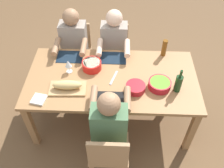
{
  "coord_description": "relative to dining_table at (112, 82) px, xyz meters",
  "views": [
    {
      "loc": [
        0.08,
        -2.01,
        2.75
      ],
      "look_at": [
        0.0,
        0.0,
        0.63
      ],
      "focal_mm": 39.87,
      "sensor_mm": 36.0,
      "label": 1
    }
  ],
  "objects": [
    {
      "name": "placemat_far_left",
      "position": [
        -0.54,
        0.34,
        0.08
      ],
      "size": [
        0.32,
        0.23,
        0.01
      ],
      "primitive_type": "cube",
      "color": "#142333",
      "rests_on": "dining_table"
    },
    {
      "name": "chair_near_center",
      "position": [
        0.0,
        -0.82,
        -0.18
      ],
      "size": [
        0.4,
        0.4,
        0.85
      ],
      "color": "#A87F56",
      "rests_on": "ground_plane"
    },
    {
      "name": "bread_loaf",
      "position": [
        -0.48,
        -0.2,
        0.14
      ],
      "size": [
        0.32,
        0.12,
        0.09
      ],
      "primitive_type": "ellipsoid",
      "rotation": [
        0.0,
        0.0,
        0.04
      ],
      "color": "tan",
      "rests_on": "cutting_board"
    },
    {
      "name": "ground_plane",
      "position": [
        0.0,
        0.0,
        -0.66
      ],
      "size": [
        8.0,
        8.0,
        0.0
      ],
      "primitive_type": "plane",
      "color": "brown"
    },
    {
      "name": "diner_far_center",
      "position": [
        -0.0,
        0.63,
        0.03
      ],
      "size": [
        0.41,
        0.53,
        1.2
      ],
      "color": "#2D2D38",
      "rests_on": "ground_plane"
    },
    {
      "name": "diner_far_left",
      "position": [
        -0.54,
        0.63,
        0.03
      ],
      "size": [
        0.41,
        0.53,
        1.2
      ],
      "color": "#2D2D38",
      "rests_on": "ground_plane"
    },
    {
      "name": "diner_near_center",
      "position": [
        0.0,
        -0.63,
        0.03
      ],
      "size": [
        0.41,
        0.53,
        1.2
      ],
      "color": "#2D2D38",
      "rests_on": "ground_plane"
    },
    {
      "name": "dining_table",
      "position": [
        0.0,
        0.0,
        0.0
      ],
      "size": [
        1.95,
        0.99,
        0.74
      ],
      "color": "#9E7044",
      "rests_on": "ground_plane"
    },
    {
      "name": "serving_bowl_pasta",
      "position": [
        -0.24,
        0.14,
        0.13
      ],
      "size": [
        0.23,
        0.23,
        0.1
      ],
      "color": "red",
      "rests_on": "dining_table"
    },
    {
      "name": "chair_far_center",
      "position": [
        0.0,
        0.82,
        -0.18
      ],
      "size": [
        0.4,
        0.4,
        0.85
      ],
      "color": "#A87F56",
      "rests_on": "ground_plane"
    },
    {
      "name": "wine_glass",
      "position": [
        -0.5,
        0.08,
        0.19
      ],
      "size": [
        0.08,
        0.08,
        0.17
      ],
      "color": "silver",
      "rests_on": "dining_table"
    },
    {
      "name": "cutting_board",
      "position": [
        -0.48,
        -0.2,
        0.09
      ],
      "size": [
        0.41,
        0.24,
        0.02
      ],
      "primitive_type": "cube",
      "rotation": [
        0.0,
        0.0,
        0.04
      ],
      "color": "tan",
      "rests_on": "dining_table"
    },
    {
      "name": "napkin_stack",
      "position": [
        -0.75,
        -0.37,
        0.09
      ],
      "size": [
        0.16,
        0.16,
        0.02
      ],
      "primitive_type": "cube",
      "rotation": [
        0.0,
        0.0,
        -0.2
      ],
      "color": "white",
      "rests_on": "dining_table"
    },
    {
      "name": "placemat_near_center",
      "position": [
        0.0,
        -0.34,
        0.08
      ],
      "size": [
        0.32,
        0.23,
        0.01
      ],
      "primitive_type": "cube",
      "color": "black",
      "rests_on": "dining_table"
    },
    {
      "name": "carving_knife",
      "position": [
        0.02,
        -0.01,
        0.08
      ],
      "size": [
        0.09,
        0.23,
        0.01
      ],
      "primitive_type": "cube",
      "rotation": [
        0.0,
        0.0,
        1.26
      ],
      "color": "silver",
      "rests_on": "dining_table"
    },
    {
      "name": "beer_bottle",
      "position": [
        0.62,
        0.42,
        0.19
      ],
      "size": [
        0.06,
        0.06,
        0.22
      ],
      "primitive_type": "cylinder",
      "color": "brown",
      "rests_on": "dining_table"
    },
    {
      "name": "serving_bowl_greens",
      "position": [
        0.26,
        -0.18,
        0.12
      ],
      "size": [
        0.21,
        0.21,
        0.07
      ],
      "color": "#B21923",
      "rests_on": "dining_table"
    },
    {
      "name": "placemat_far_center",
      "position": [
        0.0,
        0.34,
        0.08
      ],
      "size": [
        0.32,
        0.23,
        0.01
      ],
      "primitive_type": "cube",
      "color": "#142333",
      "rests_on": "dining_table"
    },
    {
      "name": "serving_bowl_salad",
      "position": [
        0.53,
        -0.13,
        0.12
      ],
      "size": [
        0.25,
        0.25,
        0.08
      ],
      "color": "#B21923",
      "rests_on": "dining_table"
    },
    {
      "name": "wine_bottle",
      "position": [
        0.71,
        -0.17,
        0.18
      ],
      "size": [
        0.08,
        0.08,
        0.29
      ],
      "color": "#193819",
      "rests_on": "dining_table"
    },
    {
      "name": "chair_far_left",
      "position": [
        -0.54,
        0.82,
        -0.18
      ],
      "size": [
        0.4,
        0.4,
        0.85
      ],
      "color": "#A87F56",
      "rests_on": "ground_plane"
    }
  ]
}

